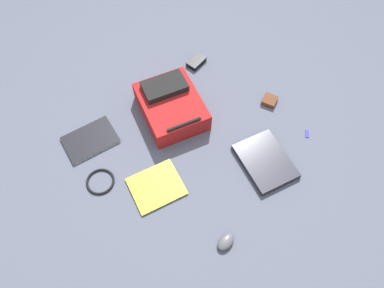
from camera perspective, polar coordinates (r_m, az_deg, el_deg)
The scene contains 10 objects.
ground_plane at distance 1.91m, azimuth -0.02°, elevation 0.09°, with size 3.89×3.89×0.00m, color #4C5160.
backpack at distance 1.97m, azimuth -3.44°, elevation 6.28°, with size 0.47×0.43×0.16m.
laptop at distance 1.88m, azimuth 11.75°, elevation -2.75°, with size 0.37×0.32×0.03m.
book_comic at distance 1.99m, azimuth -16.10°, elevation 0.66°, with size 0.25×0.31×0.02m.
book_blue at distance 1.80m, azimuth -5.76°, elevation -6.84°, with size 0.28×0.31×0.01m.
computer_mouse at distance 1.70m, azimuth 5.46°, elevation -15.46°, with size 0.06×0.09×0.04m, color #4C4C51.
cable_coil at distance 1.86m, azimuth -14.60°, elevation -5.90°, with size 0.15×0.15×0.01m, color black.
power_brick at distance 2.24m, azimuth 0.68°, elevation 13.14°, with size 0.07×0.12×0.03m, color black.
earbud_pouch at distance 2.10m, azimuth 12.42°, elevation 6.87°, with size 0.08×0.08×0.03m, color #59331E.
usb_stick at distance 2.04m, azimuth 18.11°, elevation 1.60°, with size 0.02×0.05×0.01m, color #191999.
Camera 1 is at (-0.67, 0.67, 1.66)m, focal length 33.01 mm.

